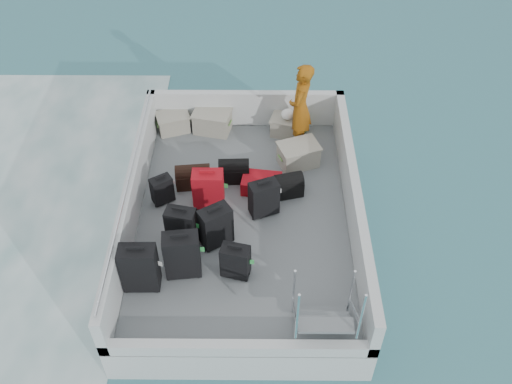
% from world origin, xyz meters
% --- Properties ---
extents(ground, '(160.00, 160.00, 0.00)m').
position_xyz_m(ground, '(0.00, 0.00, 0.00)').
color(ground, '#1C5162').
rests_on(ground, ground).
extents(ferry_hull, '(3.60, 5.00, 0.60)m').
position_xyz_m(ferry_hull, '(0.00, 0.00, 0.30)').
color(ferry_hull, silver).
rests_on(ferry_hull, ground).
extents(deck, '(3.30, 4.70, 0.02)m').
position_xyz_m(deck, '(0.00, 0.00, 0.61)').
color(deck, slate).
rests_on(deck, ferry_hull).
extents(deck_fittings, '(3.60, 5.00, 0.90)m').
position_xyz_m(deck_fittings, '(0.35, -0.32, 0.99)').
color(deck_fittings, silver).
rests_on(deck_fittings, deck).
extents(suitcase_0, '(0.52, 0.30, 0.79)m').
position_xyz_m(suitcase_0, '(-1.39, -1.38, 1.01)').
color(suitcase_0, black).
rests_on(suitcase_0, deck).
extents(suitcase_1, '(0.49, 0.34, 0.66)m').
position_xyz_m(suitcase_1, '(-0.90, -0.55, 0.95)').
color(suitcase_1, black).
rests_on(suitcase_1, deck).
extents(suitcase_2, '(0.40, 0.36, 0.50)m').
position_xyz_m(suitcase_2, '(-1.31, 0.32, 0.87)').
color(suitcase_2, black).
rests_on(suitcase_2, deck).
extents(suitcase_3, '(0.54, 0.35, 0.77)m').
position_xyz_m(suitcase_3, '(-0.83, -1.14, 1.00)').
color(suitcase_3, black).
rests_on(suitcase_3, deck).
extents(suitcase_4, '(0.54, 0.48, 0.69)m').
position_xyz_m(suitcase_4, '(-0.39, -0.55, 0.97)').
color(suitcase_4, black).
rests_on(suitcase_4, deck).
extents(suitcase_5, '(0.49, 0.29, 0.68)m').
position_xyz_m(suitcase_5, '(-0.55, 0.25, 0.96)').
color(suitcase_5, '#A70C15').
rests_on(suitcase_5, deck).
extents(suitcase_6, '(0.45, 0.33, 0.56)m').
position_xyz_m(suitcase_6, '(-0.07, -1.16, 0.90)').
color(suitcase_6, black).
rests_on(suitcase_6, deck).
extents(suitcase_7, '(0.51, 0.40, 0.63)m').
position_xyz_m(suitcase_7, '(0.33, 0.07, 0.93)').
color(suitcase_7, black).
rests_on(suitcase_7, deck).
extents(suitcase_8, '(0.70, 0.51, 0.26)m').
position_xyz_m(suitcase_8, '(0.30, 0.61, 0.75)').
color(suitcase_8, '#A70C15').
rests_on(suitcase_8, deck).
extents(duffel_0, '(0.60, 0.36, 0.32)m').
position_xyz_m(duffel_0, '(-0.85, 0.71, 0.78)').
color(duffel_0, black).
rests_on(duffel_0, deck).
extents(duffel_1, '(0.52, 0.32, 0.32)m').
position_xyz_m(duffel_1, '(-0.17, 0.86, 0.78)').
color(duffel_1, black).
rests_on(duffel_1, deck).
extents(duffel_2, '(0.51, 0.40, 0.32)m').
position_xyz_m(duffel_2, '(0.75, 0.52, 0.78)').
color(duffel_2, black).
rests_on(duffel_2, deck).
extents(crate_0, '(0.65, 0.54, 0.33)m').
position_xyz_m(crate_0, '(-1.34, 2.20, 0.79)').
color(crate_0, '#A19D8C').
rests_on(crate_0, deck).
extents(crate_1, '(0.73, 0.57, 0.39)m').
position_xyz_m(crate_1, '(-0.61, 2.20, 0.81)').
color(crate_1, '#A19D8C').
rests_on(crate_1, deck).
extents(crate_2, '(0.64, 0.52, 0.34)m').
position_xyz_m(crate_2, '(0.77, 2.10, 0.79)').
color(crate_2, '#A19D8C').
rests_on(crate_2, deck).
extents(crate_3, '(0.76, 0.64, 0.39)m').
position_xyz_m(crate_3, '(0.94, 1.26, 0.81)').
color(crate_3, '#A19D8C').
rests_on(crate_3, deck).
extents(yellow_bag, '(0.28, 0.26, 0.22)m').
position_xyz_m(yellow_bag, '(1.05, 2.20, 0.73)').
color(yellow_bag, yellow).
rests_on(yellow_bag, deck).
extents(white_bag, '(0.24, 0.24, 0.18)m').
position_xyz_m(white_bag, '(0.77, 2.10, 1.05)').
color(white_bag, white).
rests_on(white_bag, crate_2).
extents(passenger, '(0.55, 0.70, 1.66)m').
position_xyz_m(passenger, '(0.96, 1.78, 1.45)').
color(passenger, orange).
rests_on(passenger, deck).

